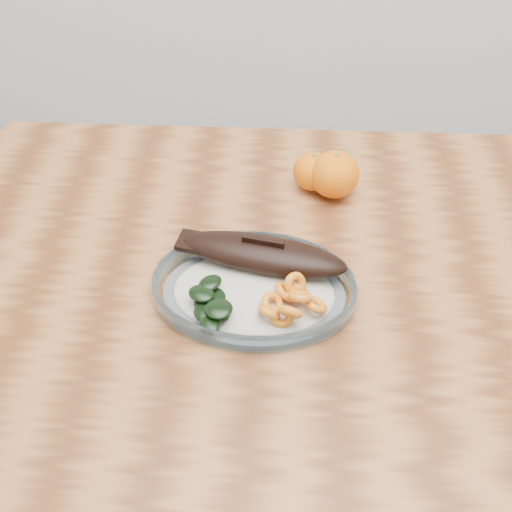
# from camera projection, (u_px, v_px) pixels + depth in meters

# --- Properties ---
(dining_table) EXTENTS (1.20, 0.80, 0.75)m
(dining_table) POSITION_uv_depth(u_px,v_px,m) (326.00, 330.00, 0.98)
(dining_table) COLOR brown
(dining_table) RESTS_ON ground
(plated_meal) EXTENTS (0.53, 0.53, 0.08)m
(plated_meal) POSITION_uv_depth(u_px,v_px,m) (254.00, 286.00, 0.88)
(plated_meal) COLOR white
(plated_meal) RESTS_ON dining_table
(orange_left) EXTENTS (0.08, 0.08, 0.08)m
(orange_left) POSITION_uv_depth(u_px,v_px,m) (334.00, 174.00, 1.03)
(orange_left) COLOR #FF5905
(orange_left) RESTS_ON dining_table
(orange_right) EXTENTS (0.07, 0.07, 0.07)m
(orange_right) POSITION_uv_depth(u_px,v_px,m) (313.00, 171.00, 1.05)
(orange_right) COLOR #FF5905
(orange_right) RESTS_ON dining_table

